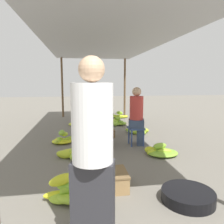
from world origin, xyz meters
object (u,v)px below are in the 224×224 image
Objects in this scene: banana_pile_right_1 at (160,151)px; crate_near at (99,140)px; banana_pile_right_3 at (119,116)px; banana_pile_left_3 at (78,123)px; banana_pile_right_2 at (137,131)px; banana_pile_right_0 at (117,123)px; basin_black at (188,196)px; stool at (136,131)px; banana_pile_left_0 at (65,192)px; banana_pile_left_1 at (62,139)px; crate_mid at (106,133)px; crate_far at (110,180)px; vendor_seated at (137,115)px; vendor_foreground at (93,151)px; banana_pile_left_2 at (74,153)px.

banana_pile_right_1 is 1.68× the size of crate_near.
banana_pile_left_3 is at bearing -141.02° from banana_pile_right_3.
banana_pile_right_2 is 2.64m from banana_pile_right_3.
banana_pile_right_0 reaches higher than banana_pile_left_3.
stool is at bearing 89.97° from basin_black.
crate_near is at bearing 172.40° from stool.
banana_pile_left_1 is at bearing 94.82° from banana_pile_left_0.
banana_pile_right_1 is 4.47m from banana_pile_right_3.
stool is 2.60m from banana_pile_left_0.
banana_pile_right_0 is at bearing 49.77° from banana_pile_left_1.
crate_near is (0.63, 2.25, 0.00)m from banana_pile_left_0.
crate_mid is at bearing -65.21° from banana_pile_left_3.
banana_pile_left_0 is at bearing -91.98° from banana_pile_left_3.
banana_pile_left_0 is at bearing -159.45° from crate_far.
banana_pile_left_0 is at bearing -106.28° from crate_mid.
banana_pile_right_0 is (-0.02, 4.74, 0.01)m from basin_black.
banana_pile_right_1 is at bearing -67.83° from stool.
banana_pile_right_3 is (1.77, 5.89, -0.05)m from banana_pile_left_0.
stool is at bearing -94.81° from banana_pile_right_3.
banana_pile_right_1 is (0.31, -3.07, -0.01)m from banana_pile_right_0.
banana_pile_left_0 reaches higher than banana_pile_left_3.
vendor_seated is 1.02m from crate_near.
banana_pile_left_0 is 1.37× the size of crate_near.
vendor_foreground is 1.25m from crate_far.
banana_pile_right_1 is at bearing 56.05° from vendor_foreground.
banana_pile_left_1 is 0.84× the size of banana_pile_right_1.
banana_pile_right_3 is at bearing 90.57° from banana_pile_right_2.
crate_far reaches higher than basin_black.
banana_pile_right_0 is 3.09m from banana_pile_right_1.
banana_pile_right_2 is (0.32, 1.10, -0.62)m from vendor_seated.
banana_pile_right_3 is at bearing 85.19° from stool.
banana_pile_left_3 is (-1.30, 2.44, -0.25)m from stool.
stool reaches higher than banana_pile_right_2.
banana_pile_right_3 is at bearing 72.75° from crate_mid.
banana_pile_right_1 is at bearing 79.90° from basin_black.
banana_pile_right_3 is 3.01m from crate_mid.
banana_pile_left_1 reaches higher than crate_near.
banana_pile_right_2 reaches higher than basin_black.
banana_pile_right_0 reaches higher than banana_pile_right_2.
stool reaches higher than banana_pile_right_0.
vendor_foreground is 3.79× the size of crate_mid.
vendor_seated is at bearing -13.03° from banana_pile_left_1.
banana_pile_right_3 reaches higher than crate_far.
stool is 1.19m from banana_pile_right_2.
banana_pile_left_0 is 0.88× the size of banana_pile_left_3.
banana_pile_right_2 is at bearing 40.60° from crate_near.
stool is 0.78× the size of banana_pile_left_0.
vendor_seated is 2.42m from banana_pile_right_0.
stool is at bearing 21.33° from banana_pile_left_2.
banana_pile_left_0 is at bearing -106.75° from banana_pile_right_3.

